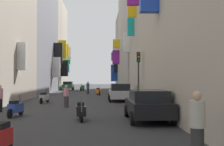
{
  "coord_description": "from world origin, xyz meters",
  "views": [
    {
      "loc": [
        1.74,
        -2.35,
        2.02
      ],
      "look_at": [
        3.2,
        33.69,
        2.65
      ],
      "focal_mm": 48.23,
      "sensor_mm": 36.0,
      "label": 1
    }
  ],
  "objects": [
    {
      "name": "parked_car_black",
      "position": [
        4.03,
        11.88,
        0.77
      ],
      "size": [
        1.97,
        4.45,
        1.46
      ],
      "color": "black",
      "rests_on": "ground"
    },
    {
      "name": "scooter_blue",
      "position": [
        -2.68,
        13.64,
        0.46
      ],
      "size": [
        0.59,
        1.87,
        1.13
      ],
      "color": "#2D4CAD",
      "rests_on": "ground"
    },
    {
      "name": "building_right_mid_c",
      "position": [
        7.98,
        55.06,
        6.9
      ],
      "size": [
        7.2,
        9.86,
        13.83
      ],
      "color": "gray",
      "rests_on": "ground"
    },
    {
      "name": "parked_car_silver",
      "position": [
        3.5,
        24.11,
        0.8
      ],
      "size": [
        1.99,
        4.23,
        1.53
      ],
      "color": "#B7B7BC",
      "rests_on": "ground"
    },
    {
      "name": "building_left_mid_b",
      "position": [
        -7.99,
        38.15,
        7.55
      ],
      "size": [
        7.26,
        16.28,
        15.11
      ],
      "color": "gray",
      "rests_on": "ground"
    },
    {
      "name": "building_left_mid_c",
      "position": [
        -7.96,
        48.99,
        10.72
      ],
      "size": [
        7.38,
        5.43,
        21.54
      ],
      "color": "#B2A899",
      "rests_on": "ground"
    },
    {
      "name": "building_right_mid_b",
      "position": [
        8.0,
        41.44,
        8.31
      ],
      "size": [
        7.17,
        17.42,
        16.63
      ],
      "color": "#B2A899",
      "rests_on": "ground"
    },
    {
      "name": "traffic_light_near_corner",
      "position": [
        4.64,
        20.08,
        2.73
      ],
      "size": [
        0.26,
        0.34,
        3.98
      ],
      "color": "#2D2D2D",
      "rests_on": "ground"
    },
    {
      "name": "pedestrian_crossing",
      "position": [
        0.23,
        35.71,
        0.79
      ],
      "size": [
        0.53,
        0.53,
        1.6
      ],
      "color": "#3D3D3D",
      "rests_on": "ground"
    },
    {
      "name": "pedestrian_mid_street",
      "position": [
        -4.27,
        15.96,
        0.81
      ],
      "size": [
        0.39,
        0.39,
        1.62
      ],
      "color": "black",
      "rests_on": "ground"
    },
    {
      "name": "scooter_green",
      "position": [
        -1.04,
        45.43,
        0.46
      ],
      "size": [
        0.66,
        1.91,
        1.13
      ],
      "color": "#287F3D",
      "rests_on": "ground"
    },
    {
      "name": "pedestrian_near_left",
      "position": [
        4.08,
        4.79,
        0.85
      ],
      "size": [
        0.47,
        0.47,
        1.71
      ],
      "color": "#2D2D2D",
      "rests_on": "ground"
    },
    {
      "name": "ground_plane",
      "position": [
        0.0,
        30.0,
        0.0
      ],
      "size": [
        140.0,
        140.0,
        0.0
      ],
      "primitive_type": "plane",
      "color": "#2D2D30"
    },
    {
      "name": "scooter_orange",
      "position": [
        1.57,
        33.4,
        0.46
      ],
      "size": [
        0.64,
        1.85,
        1.13
      ],
      "color": "orange",
      "rests_on": "ground"
    },
    {
      "name": "building_left_far",
      "position": [
        -7.99,
        55.84,
        7.95
      ],
      "size": [
        7.39,
        8.3,
        15.91
      ],
      "color": "#BCB29E",
      "rests_on": "ground"
    },
    {
      "name": "pedestrian_near_right",
      "position": [
        -0.62,
        18.91,
        0.76
      ],
      "size": [
        0.41,
        0.41,
        1.54
      ],
      "color": "#353535",
      "rests_on": "ground"
    },
    {
      "name": "scooter_silver",
      "position": [
        -2.76,
        22.26,
        0.46
      ],
      "size": [
        0.63,
        1.93,
        1.13
      ],
      "color": "#ADADB2",
      "rests_on": "ground"
    },
    {
      "name": "scooter_black",
      "position": [
        0.83,
        12.14,
        0.46
      ],
      "size": [
        0.57,
        1.85,
        1.13
      ],
      "color": "black",
      "rests_on": "ground"
    },
    {
      "name": "parked_car_green",
      "position": [
        -3.73,
        49.56,
        0.77
      ],
      "size": [
        1.91,
        3.95,
        1.46
      ],
      "color": "#236638",
      "rests_on": "ground"
    }
  ]
}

